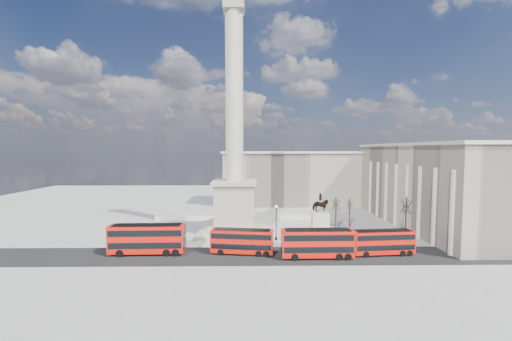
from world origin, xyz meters
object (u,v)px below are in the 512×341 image
object	(u,v)px
red_bus_b	(242,241)
red_bus_d	(383,242)
equestrian_statue	(320,220)
victorian_lamp	(276,220)
pedestrian_walking	(327,244)
nelsons_column	(235,170)
red_bus_c	(318,243)
pedestrian_standing	(383,237)
pedestrian_crossing	(317,243)
red_bus_a	(148,239)

from	to	relation	value
red_bus_b	red_bus_d	size ratio (longest dim) A/B	1.02
red_bus_b	equestrian_statue	bearing A→B (deg)	44.28
victorian_lamp	pedestrian_walking	distance (m)	10.51
red_bus_d	nelsons_column	bearing A→B (deg)	144.72
red_bus_c	pedestrian_standing	world-z (taller)	red_bus_c
red_bus_b	pedestrian_crossing	size ratio (longest dim) A/B	6.71
red_bus_a	red_bus_d	world-z (taller)	red_bus_a
red_bus_b	pedestrian_walking	distance (m)	14.95
nelsons_column	red_bus_c	distance (m)	23.80
red_bus_b	equestrian_statue	xyz separation A→B (m)	(15.32, 11.52, 0.82)
nelsons_column	equestrian_statue	xyz separation A→B (m)	(17.33, -2.55, -9.93)
red_bus_d	victorian_lamp	xyz separation A→B (m)	(-16.83, 8.67, 1.80)
victorian_lamp	pedestrian_crossing	bearing A→B (deg)	-33.42
pedestrian_standing	red_bus_b	bearing A→B (deg)	-23.84
red_bus_c	equestrian_statue	world-z (taller)	equestrian_statue
red_bus_c	equestrian_statue	distance (m)	13.98
victorian_lamp	pedestrian_crossing	size ratio (longest dim) A/B	4.31
nelsons_column	red_bus_b	distance (m)	17.82
red_bus_a	red_bus_c	xyz separation A→B (m)	(27.55, -2.21, -0.17)
equestrian_statue	pedestrian_standing	bearing A→B (deg)	-23.68
red_bus_b	red_bus_d	bearing A→B (deg)	5.66
red_bus_b	red_bus_d	xyz separation A→B (m)	(23.00, -0.67, -0.03)
equestrian_statue	pedestrian_crossing	world-z (taller)	equestrian_statue
red_bus_a	red_bus_d	size ratio (longest dim) A/B	1.20
red_bus_a	red_bus_b	size ratio (longest dim) A/B	1.17
pedestrian_walking	pedestrian_crossing	distance (m)	1.82
red_bus_b	victorian_lamp	bearing A→B (deg)	59.64
victorian_lamp	equestrian_statue	bearing A→B (deg)	21.11
red_bus_a	red_bus_b	distance (m)	15.56
pedestrian_walking	pedestrian_crossing	world-z (taller)	pedestrian_walking
equestrian_statue	pedestrian_standing	xyz separation A→B (m)	(10.87, -4.77, -2.08)
pedestrian_standing	pedestrian_crossing	bearing A→B (deg)	-24.18
pedestrian_walking	pedestrian_standing	distance (m)	12.24
red_bus_a	red_bus_d	distance (m)	38.57
red_bus_a	equestrian_statue	xyz separation A→B (m)	(30.88, 11.35, 0.40)
pedestrian_walking	red_bus_c	bearing A→B (deg)	-123.86
red_bus_c	red_bus_d	bearing A→B (deg)	6.32
pedestrian_crossing	pedestrian_standing	bearing A→B (deg)	-105.15
red_bus_c	pedestrian_standing	xyz separation A→B (m)	(14.19, 8.80, -1.51)
red_bus_b	red_bus_c	xyz separation A→B (m)	(11.99, -2.05, 0.25)
red_bus_d	red_bus_a	bearing A→B (deg)	174.00
equestrian_statue	pedestrian_standing	world-z (taller)	equestrian_statue
red_bus_d	pedestrian_crossing	world-z (taller)	red_bus_d
nelsons_column	pedestrian_crossing	distance (m)	22.07
red_bus_d	red_bus_c	bearing A→B (deg)	-177.65
red_bus_b	victorian_lamp	distance (m)	10.25
nelsons_column	red_bus_a	size ratio (longest dim) A/B	4.09
red_bus_c	nelsons_column	bearing A→B (deg)	130.20
nelsons_column	equestrian_statue	world-z (taller)	nelsons_column
nelsons_column	pedestrian_walking	world-z (taller)	nelsons_column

